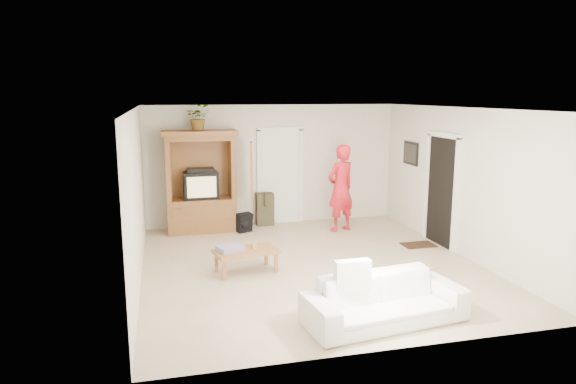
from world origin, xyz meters
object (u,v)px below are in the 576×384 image
(sofa, at_px, (385,300))
(coffee_table, at_px, (246,253))
(armoire, at_px, (202,188))
(man, at_px, (341,188))

(sofa, bearing_deg, coffee_table, 113.80)
(sofa, height_order, coffee_table, sofa)
(armoire, height_order, coffee_table, armoire)
(man, bearing_deg, coffee_table, 18.58)
(coffee_table, bearing_deg, sofa, -69.65)
(armoire, relative_size, coffee_table, 1.94)
(man, distance_m, coffee_table, 3.16)
(armoire, height_order, sofa, armoire)
(armoire, distance_m, sofa, 5.35)
(armoire, distance_m, man, 2.87)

